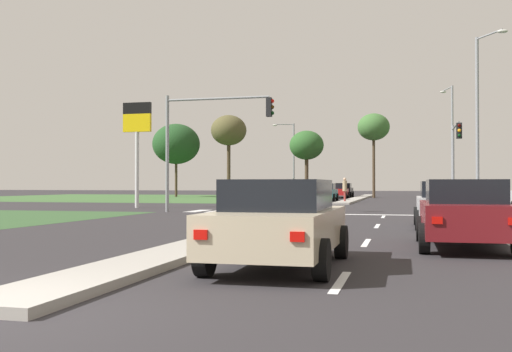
% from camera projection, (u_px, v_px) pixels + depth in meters
% --- Properties ---
extents(ground_plane, '(200.00, 200.00, 0.00)m').
position_uv_depth(ground_plane, '(329.00, 208.00, 35.41)').
color(ground_plane, '#282628').
extents(grass_verge_far_left, '(35.00, 35.00, 0.01)m').
position_uv_depth(grass_verge_far_left, '(126.00, 197.00, 65.38)').
color(grass_verge_far_left, '#385B2D').
rests_on(grass_verge_far_left, ground).
extents(median_island_near, '(1.20, 22.00, 0.14)m').
position_uv_depth(median_island_near, '(246.00, 232.00, 16.98)').
color(median_island_near, gray).
rests_on(median_island_near, ground).
extents(median_island_far, '(1.20, 36.00, 0.14)m').
position_uv_depth(median_island_far, '(359.00, 198.00, 59.65)').
color(median_island_far, gray).
rests_on(median_island_far, ground).
extents(lane_dash_near, '(0.14, 2.00, 0.01)m').
position_uv_depth(lane_dash_near, '(341.00, 282.00, 8.67)').
color(lane_dash_near, silver).
rests_on(lane_dash_near, ground).
extents(lane_dash_second, '(0.14, 2.00, 0.01)m').
position_uv_depth(lane_dash_second, '(366.00, 243.00, 14.49)').
color(lane_dash_second, silver).
rests_on(lane_dash_second, ground).
extents(lane_dash_third, '(0.14, 2.00, 0.01)m').
position_uv_depth(lane_dash_third, '(377.00, 226.00, 20.31)').
color(lane_dash_third, silver).
rests_on(lane_dash_third, ground).
extents(lane_dash_fourth, '(0.14, 2.00, 0.01)m').
position_uv_depth(lane_dash_fourth, '(383.00, 217.00, 26.13)').
color(lane_dash_fourth, silver).
rests_on(lane_dash_fourth, ground).
extents(edge_line_right, '(0.14, 24.00, 0.01)m').
position_uv_depth(edge_line_right, '(496.00, 236.00, 16.28)').
color(edge_line_right, silver).
rests_on(edge_line_right, ground).
extents(stop_bar_near, '(6.40, 0.50, 0.01)m').
position_uv_depth(stop_bar_near, '(391.00, 215.00, 27.69)').
color(stop_bar_near, silver).
rests_on(stop_bar_near, ground).
extents(crosswalk_bar_near, '(0.70, 2.80, 0.01)m').
position_uv_depth(crosswalk_bar_near, '(198.00, 211.00, 31.92)').
color(crosswalk_bar_near, silver).
rests_on(crosswalk_bar_near, ground).
extents(crosswalk_bar_second, '(0.70, 2.80, 0.01)m').
position_uv_depth(crosswalk_bar_second, '(218.00, 211.00, 31.64)').
color(crosswalk_bar_second, silver).
rests_on(crosswalk_bar_second, ground).
extents(crosswalk_bar_third, '(0.70, 2.80, 0.01)m').
position_uv_depth(crosswalk_bar_third, '(239.00, 211.00, 31.36)').
color(crosswalk_bar_third, silver).
rests_on(crosswalk_bar_third, ground).
extents(crosswalk_bar_fourth, '(0.70, 2.80, 0.01)m').
position_uv_depth(crosswalk_bar_fourth, '(260.00, 212.00, 31.08)').
color(crosswalk_bar_fourth, silver).
rests_on(crosswalk_bar_fourth, ground).
extents(crosswalk_bar_fifth, '(0.70, 2.80, 0.01)m').
position_uv_depth(crosswalk_bar_fifth, '(282.00, 212.00, 30.80)').
color(crosswalk_bar_fifth, silver).
rests_on(crosswalk_bar_fifth, ground).
extents(crosswalk_bar_sixth, '(0.70, 2.80, 0.01)m').
position_uv_depth(crosswalk_bar_sixth, '(303.00, 212.00, 30.52)').
color(crosswalk_bar_sixth, silver).
rests_on(crosswalk_bar_sixth, ground).
extents(crosswalk_bar_seventh, '(0.70, 2.80, 0.01)m').
position_uv_depth(crosswalk_bar_seventh, '(326.00, 212.00, 30.24)').
color(crosswalk_bar_seventh, silver).
rests_on(crosswalk_bar_seventh, ground).
extents(car_teal_near, '(2.10, 4.24, 1.53)m').
position_uv_depth(car_teal_near, '(325.00, 192.00, 51.44)').
color(car_teal_near, '#19565B').
rests_on(car_teal_near, ground).
extents(car_red_second, '(2.08, 4.29, 1.50)m').
position_uv_depth(car_red_second, '(338.00, 191.00, 61.90)').
color(car_red_second, '#A31919').
rests_on(car_red_second, ground).
extents(car_silver_third, '(2.01, 4.20, 1.54)m').
position_uv_depth(car_silver_third, '(446.00, 204.00, 19.44)').
color(car_silver_third, '#B7B7BC').
rests_on(car_silver_third, ground).
extents(car_maroon_fifth, '(2.02, 4.37, 1.54)m').
position_uv_depth(car_maroon_fifth, '(464.00, 213.00, 13.30)').
color(car_maroon_fifth, maroon).
rests_on(car_maroon_fifth, ground).
extents(car_black_seventh, '(2.08, 4.52, 1.58)m').
position_uv_depth(car_black_seventh, '(343.00, 190.00, 67.27)').
color(car_black_seventh, black).
rests_on(car_black_seventh, ground).
extents(car_beige_eighth, '(2.04, 4.42, 1.51)m').
position_uv_depth(car_beige_eighth, '(280.00, 222.00, 10.28)').
color(car_beige_eighth, '#BCAD8E').
rests_on(car_beige_eighth, ground).
extents(traffic_signal_far_right, '(0.32, 5.05, 5.43)m').
position_uv_depth(traffic_signal_far_right, '(455.00, 148.00, 38.20)').
color(traffic_signal_far_right, gray).
rests_on(traffic_signal_far_right, ground).
extents(traffic_signal_near_left, '(5.80, 0.32, 6.08)m').
position_uv_depth(traffic_signal_near_left, '(205.00, 130.00, 30.41)').
color(traffic_signal_near_left, gray).
rests_on(traffic_signal_near_left, ground).
extents(street_lamp_second, '(1.49, 2.16, 10.00)m').
position_uv_depth(street_lamp_second, '(480.00, 113.00, 34.20)').
color(street_lamp_second, gray).
rests_on(street_lamp_second, ground).
extents(street_lamp_third, '(1.00, 2.45, 10.18)m').
position_uv_depth(street_lamp_third, '(451.00, 137.00, 52.50)').
color(street_lamp_third, gray).
rests_on(street_lamp_third, ground).
extents(street_lamp_fourth, '(2.56, 0.88, 8.78)m').
position_uv_depth(street_lamp_fourth, '(292.00, 155.00, 71.30)').
color(street_lamp_fourth, gray).
rests_on(street_lamp_fourth, ground).
extents(pedestrian_at_median, '(0.34, 0.34, 1.82)m').
position_uv_depth(pedestrian_at_median, '(345.00, 187.00, 45.78)').
color(pedestrian_at_median, maroon).
rests_on(pedestrian_at_median, median_island_far).
extents(fuel_price_totem, '(1.80, 0.24, 6.46)m').
position_uv_depth(fuel_price_totem, '(137.00, 131.00, 36.29)').
color(fuel_price_totem, silver).
rests_on(fuel_price_totem, ground).
extents(treeline_near, '(5.54, 5.54, 8.53)m').
position_uv_depth(treeline_near, '(176.00, 144.00, 69.22)').
color(treeline_near, '#423323').
rests_on(treeline_near, ground).
extents(treeline_second, '(4.09, 4.09, 9.41)m').
position_uv_depth(treeline_second, '(229.00, 131.00, 68.00)').
color(treeline_second, '#423323').
rests_on(treeline_second, ground).
extents(treeline_third, '(3.72, 3.72, 7.29)m').
position_uv_depth(treeline_third, '(307.00, 146.00, 64.39)').
color(treeline_third, '#423323').
rests_on(treeline_third, ground).
extents(treeline_fourth, '(3.40, 3.40, 9.04)m').
position_uv_depth(treeline_fourth, '(374.00, 128.00, 63.36)').
color(treeline_fourth, '#423323').
rests_on(treeline_fourth, ground).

